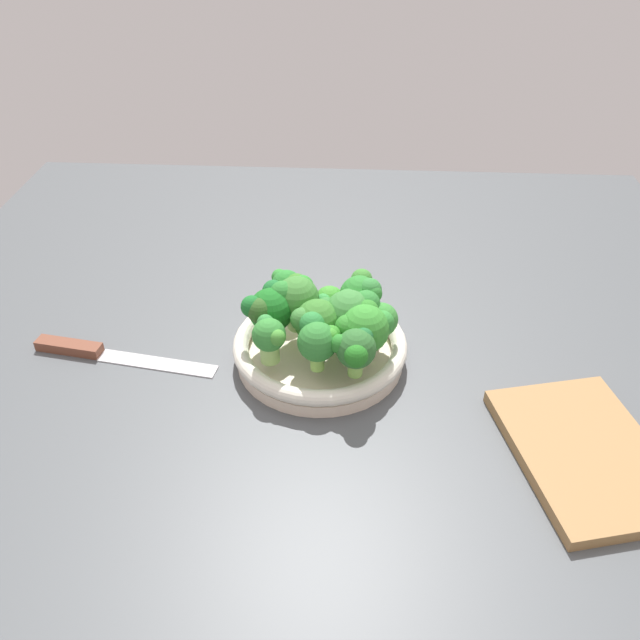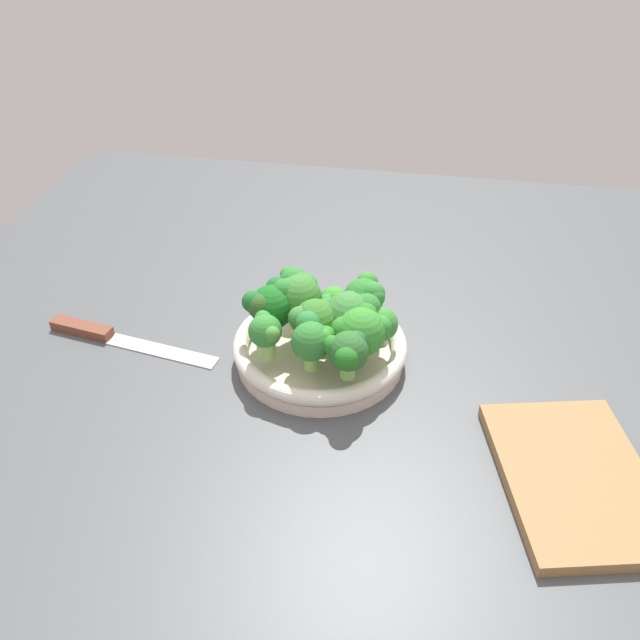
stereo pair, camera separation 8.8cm
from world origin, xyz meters
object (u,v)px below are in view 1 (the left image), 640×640
object	(u,v)px
broccoli_floret_0	(296,297)
broccoli_floret_6	(268,309)
bowl	(320,349)
broccoli_floret_9	(287,286)
broccoli_floret_5	(381,321)
broccoli_floret_2	(330,302)
broccoli_floret_3	(319,342)
broccoli_floret_4	(355,349)
broccoli_floret_1	(351,313)
broccoli_floret_11	(362,294)
broccoli_floret_7	(316,322)
broccoli_floret_8	(269,336)
knife	(100,353)
broccoli_floret_10	(364,327)
cutting_board	(586,453)

from	to	relation	value
broccoli_floret_0	broccoli_floret_6	size ratio (longest dim) A/B	1.09
bowl	broccoli_floret_0	distance (cm)	8.01
broccoli_floret_9	broccoli_floret_5	bearing A→B (deg)	-120.72
bowl	broccoli_floret_6	bearing A→B (deg)	88.51
broccoli_floret_2	broccoli_floret_3	size ratio (longest dim) A/B	0.77
broccoli_floret_0	broccoli_floret_4	size ratio (longest dim) A/B	1.18
bowl	broccoli_floret_1	world-z (taller)	broccoli_floret_1
bowl	broccoli_floret_4	xyz separation A→B (cm)	(-7.42, -4.78, 6.08)
bowl	broccoli_floret_0	xyz separation A→B (cm)	(2.56, 3.47, 6.75)
broccoli_floret_2	broccoli_floret_11	distance (cm)	4.50
broccoli_floret_5	broccoli_floret_7	xyz separation A→B (cm)	(-2.13, 8.47, 1.12)
bowl	broccoli_floret_4	bearing A→B (deg)	-147.21
broccoli_floret_0	broccoli_floret_11	size ratio (longest dim) A/B	1.10
broccoli_floret_8	knife	distance (cm)	26.11
broccoli_floret_3	knife	world-z (taller)	broccoli_floret_3
broccoli_floret_5	knife	bearing A→B (deg)	91.17
broccoli_floret_3	broccoli_floret_10	size ratio (longest dim) A/B	0.89
broccoli_floret_4	knife	bearing A→B (deg)	79.45
broccoli_floret_6	broccoli_floret_8	distance (cm)	5.36
bowl	broccoli_floret_7	bearing A→B (deg)	169.34
broccoli_floret_9	broccoli_floret_11	size ratio (longest dim) A/B	0.77
broccoli_floret_9	broccoli_floret_7	bearing A→B (deg)	-154.43
broccoli_floret_10	broccoli_floret_5	bearing A→B (deg)	-34.56
broccoli_floret_3	broccoli_floret_8	distance (cm)	6.54
broccoli_floret_7	cutting_board	size ratio (longest dim) A/B	0.33
broccoli_floret_3	cutting_board	xyz separation A→B (cm)	(-9.91, -31.81, -7.34)
broccoli_floret_5	broccoli_floret_10	distance (cm)	4.07
knife	cutting_board	xyz separation A→B (cm)	(-15.43, -62.94, 0.25)
broccoli_floret_3	broccoli_floret_11	size ratio (longest dim) A/B	0.95
broccoli_floret_2	cutting_board	world-z (taller)	broccoli_floret_2
broccoli_floret_1	broccoli_floret_5	xyz separation A→B (cm)	(-0.18, -3.96, -1.13)
broccoli_floret_7	broccoli_floret_11	size ratio (longest dim) A/B	1.06
broccoli_floret_11	bowl	bearing A→B (deg)	129.93
broccoli_floret_1	broccoli_floret_4	world-z (taller)	broccoli_floret_1
broccoli_floret_9	broccoli_floret_6	bearing A→B (deg)	167.52
broccoli_floret_4	bowl	bearing A→B (deg)	32.79
broccoli_floret_3	broccoli_floret_7	bearing A→B (deg)	9.12
bowl	broccoli_floret_1	size ratio (longest dim) A/B	3.16
broccoli_floret_2	broccoli_floret_3	bearing A→B (deg)	174.86
broccoli_floret_9	broccoli_floret_11	world-z (taller)	broccoli_floret_11
cutting_board	broccoli_floret_11	bearing A→B (deg)	51.91
broccoli_floret_10	broccoli_floret_6	bearing A→B (deg)	75.28
broccoli_floret_3	bowl	bearing A→B (deg)	2.48
broccoli_floret_4	broccoli_floret_8	xyz separation A→B (cm)	(2.32, 10.92, -0.30)
broccoli_floret_8	broccoli_floret_10	xyz separation A→B (cm)	(1.92, -12.02, 0.51)
broccoli_floret_3	broccoli_floret_10	xyz separation A→B (cm)	(3.12, -5.61, 0.15)
broccoli_floret_9	knife	xyz separation A→B (cm)	(-8.68, 25.67, -6.52)
broccoli_floret_5	bowl	bearing A→B (deg)	90.10
bowl	broccoli_floret_3	bearing A→B (deg)	-177.52
broccoli_floret_0	broccoli_floret_11	xyz separation A→B (cm)	(2.06, -8.98, -0.48)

